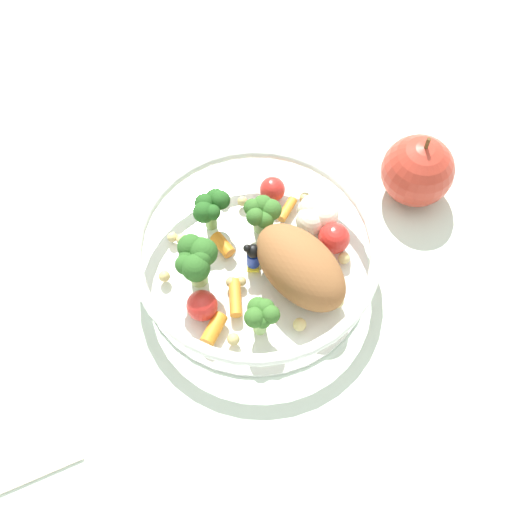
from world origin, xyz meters
TOP-DOWN VIEW (x-y plane):
  - ground_plane at (0.00, 0.00)m, footprint 2.40×2.40m
  - food_container at (0.01, -0.00)m, footprint 0.22×0.22m
  - loose_apple at (-0.15, 0.04)m, footprint 0.07×0.07m

SIDE VIEW (x-z plane):
  - ground_plane at x=0.00m, z-range 0.00..0.00m
  - food_container at x=0.01m, z-range 0.00..0.06m
  - loose_apple at x=-0.15m, z-range -0.01..0.07m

